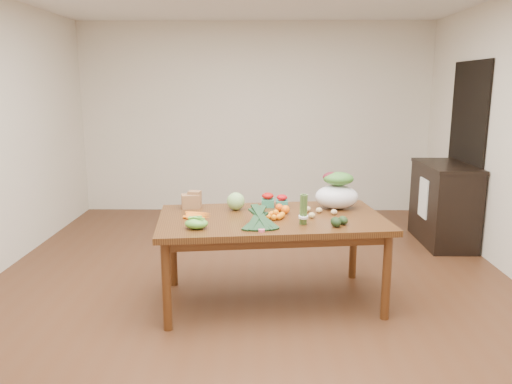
{
  "coord_description": "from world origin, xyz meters",
  "views": [
    {
      "loc": [
        0.09,
        -4.23,
        1.83
      ],
      "look_at": [
        0.04,
        0.0,
        0.92
      ],
      "focal_mm": 35.0,
      "sensor_mm": 36.0,
      "label": 1
    }
  ],
  "objects_px": {
    "mandarin_cluster": "(276,214)",
    "kale_bunch": "(260,218)",
    "dining_table": "(271,259)",
    "cabbage": "(236,201)",
    "paper_bag": "(191,200)",
    "asparagus_bundle": "(304,209)",
    "cabinet": "(444,204)",
    "salad_bag": "(337,192)"
  },
  "relations": [
    {
      "from": "mandarin_cluster",
      "to": "kale_bunch",
      "type": "bearing_deg",
      "value": -114.6
    },
    {
      "from": "mandarin_cluster",
      "to": "kale_bunch",
      "type": "height_order",
      "value": "kale_bunch"
    },
    {
      "from": "dining_table",
      "to": "mandarin_cluster",
      "type": "height_order",
      "value": "mandarin_cluster"
    },
    {
      "from": "cabbage",
      "to": "kale_bunch",
      "type": "xyz_separation_m",
      "value": [
        0.22,
        -0.57,
        0.0
      ]
    },
    {
      "from": "paper_bag",
      "to": "asparagus_bundle",
      "type": "height_order",
      "value": "asparagus_bundle"
    },
    {
      "from": "mandarin_cluster",
      "to": "asparagus_bundle",
      "type": "xyz_separation_m",
      "value": [
        0.21,
        -0.18,
        0.09
      ]
    },
    {
      "from": "cabinet",
      "to": "asparagus_bundle",
      "type": "xyz_separation_m",
      "value": [
        -1.8,
        -1.89,
        0.4
      ]
    },
    {
      "from": "kale_bunch",
      "to": "salad_bag",
      "type": "xyz_separation_m",
      "value": [
        0.68,
        0.63,
        0.07
      ]
    },
    {
      "from": "dining_table",
      "to": "mandarin_cluster",
      "type": "relative_size",
      "value": 10.38
    },
    {
      "from": "dining_table",
      "to": "mandarin_cluster",
      "type": "xyz_separation_m",
      "value": [
        0.03,
        -0.06,
        0.41
      ]
    },
    {
      "from": "cabinet",
      "to": "kale_bunch",
      "type": "height_order",
      "value": "cabinet"
    },
    {
      "from": "cabinet",
      "to": "cabbage",
      "type": "distance_m",
      "value": 2.77
    },
    {
      "from": "mandarin_cluster",
      "to": "kale_bunch",
      "type": "xyz_separation_m",
      "value": [
        -0.13,
        -0.28,
        0.04
      ]
    },
    {
      "from": "kale_bunch",
      "to": "salad_bag",
      "type": "relative_size",
      "value": 1.04
    },
    {
      "from": "salad_bag",
      "to": "mandarin_cluster",
      "type": "bearing_deg",
      "value": -147.49
    },
    {
      "from": "dining_table",
      "to": "salad_bag",
      "type": "distance_m",
      "value": 0.84
    },
    {
      "from": "dining_table",
      "to": "mandarin_cluster",
      "type": "distance_m",
      "value": 0.42
    },
    {
      "from": "cabinet",
      "to": "kale_bunch",
      "type": "distance_m",
      "value": 2.94
    },
    {
      "from": "cabinet",
      "to": "mandarin_cluster",
      "type": "distance_m",
      "value": 2.65
    },
    {
      "from": "cabinet",
      "to": "asparagus_bundle",
      "type": "bearing_deg",
      "value": -133.64
    },
    {
      "from": "mandarin_cluster",
      "to": "asparagus_bundle",
      "type": "relative_size",
      "value": 0.72
    },
    {
      "from": "paper_bag",
      "to": "cabbage",
      "type": "bearing_deg",
      "value": -8.89
    },
    {
      "from": "kale_bunch",
      "to": "dining_table",
      "type": "bearing_deg",
      "value": 67.31
    },
    {
      "from": "cabbage",
      "to": "mandarin_cluster",
      "type": "bearing_deg",
      "value": -39.75
    },
    {
      "from": "salad_bag",
      "to": "asparagus_bundle",
      "type": "bearing_deg",
      "value": -122.42
    },
    {
      "from": "paper_bag",
      "to": "kale_bunch",
      "type": "distance_m",
      "value": 0.89
    },
    {
      "from": "cabinet",
      "to": "paper_bag",
      "type": "relative_size",
      "value": 4.8
    },
    {
      "from": "cabbage",
      "to": "salad_bag",
      "type": "bearing_deg",
      "value": 4.15
    },
    {
      "from": "paper_bag",
      "to": "dining_table",
      "type": "bearing_deg",
      "value": -22.29
    },
    {
      "from": "paper_bag",
      "to": "cabbage",
      "type": "relative_size",
      "value": 1.36
    },
    {
      "from": "cabbage",
      "to": "mandarin_cluster",
      "type": "distance_m",
      "value": 0.45
    },
    {
      "from": "dining_table",
      "to": "cabbage",
      "type": "bearing_deg",
      "value": 136.66
    },
    {
      "from": "dining_table",
      "to": "cabinet",
      "type": "bearing_deg",
      "value": 32.1
    },
    {
      "from": "cabinet",
      "to": "mandarin_cluster",
      "type": "relative_size",
      "value": 5.67
    },
    {
      "from": "cabinet",
      "to": "salad_bag",
      "type": "bearing_deg",
      "value": -137.18
    },
    {
      "from": "cabinet",
      "to": "mandarin_cluster",
      "type": "bearing_deg",
      "value": -139.72
    },
    {
      "from": "paper_bag",
      "to": "mandarin_cluster",
      "type": "height_order",
      "value": "paper_bag"
    },
    {
      "from": "paper_bag",
      "to": "cabbage",
      "type": "xyz_separation_m",
      "value": [
        0.41,
        -0.06,
        0.0
      ]
    },
    {
      "from": "cabinet",
      "to": "asparagus_bundle",
      "type": "distance_m",
      "value": 2.64
    },
    {
      "from": "dining_table",
      "to": "salad_bag",
      "type": "xyz_separation_m",
      "value": [
        0.58,
        0.3,
        0.52
      ]
    },
    {
      "from": "asparagus_bundle",
      "to": "dining_table",
      "type": "bearing_deg",
      "value": 129.21
    },
    {
      "from": "dining_table",
      "to": "kale_bunch",
      "type": "distance_m",
      "value": 0.57
    }
  ]
}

